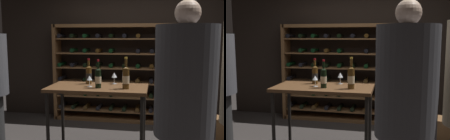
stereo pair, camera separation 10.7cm
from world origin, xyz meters
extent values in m
cube|color=black|center=(0.00, 1.83, 1.48)|extent=(5.40, 0.10, 2.96)
cube|color=brown|center=(-1.47, 1.62, 0.91)|extent=(0.06, 0.32, 1.81)
cube|color=brown|center=(0.93, 1.62, 0.91)|extent=(0.06, 0.32, 1.81)
cube|color=brown|center=(-0.27, 1.62, 1.78)|extent=(2.40, 0.32, 0.06)
cube|color=brown|center=(-0.27, 1.62, 0.03)|extent=(2.40, 0.32, 0.06)
cube|color=brown|center=(-0.27, 1.62, 0.20)|extent=(2.32, 0.32, 0.02)
cylinder|color=black|center=(-1.37, 1.62, 0.25)|extent=(0.08, 0.30, 0.08)
cylinder|color=black|center=(-1.13, 1.62, 0.25)|extent=(0.08, 0.30, 0.08)
cylinder|color=#4C3314|center=(-0.88, 1.62, 0.25)|extent=(0.08, 0.30, 0.08)
cylinder|color=black|center=(-0.64, 1.62, 0.25)|extent=(0.08, 0.30, 0.08)
cylinder|color=black|center=(-0.40, 1.62, 0.25)|extent=(0.08, 0.30, 0.08)
cylinder|color=black|center=(-0.15, 1.62, 0.25)|extent=(0.08, 0.30, 0.08)
cylinder|color=#4C3314|center=(0.09, 1.62, 0.25)|extent=(0.08, 0.30, 0.08)
cylinder|color=black|center=(0.34, 1.62, 0.25)|extent=(0.08, 0.30, 0.08)
cube|color=brown|center=(-0.27, 1.62, 0.47)|extent=(2.32, 0.32, 0.02)
cylinder|color=black|center=(-1.37, 1.62, 0.52)|extent=(0.08, 0.30, 0.08)
cylinder|color=black|center=(-0.88, 1.62, 0.52)|extent=(0.08, 0.30, 0.08)
cylinder|color=black|center=(-0.64, 1.62, 0.52)|extent=(0.08, 0.30, 0.08)
cylinder|color=black|center=(-0.40, 1.62, 0.52)|extent=(0.08, 0.30, 0.08)
cylinder|color=black|center=(0.34, 1.62, 0.52)|extent=(0.08, 0.30, 0.08)
cylinder|color=black|center=(0.58, 1.62, 0.52)|extent=(0.08, 0.30, 0.08)
cylinder|color=black|center=(0.83, 1.62, 0.52)|extent=(0.08, 0.30, 0.08)
cube|color=brown|center=(-0.27, 1.62, 0.74)|extent=(2.32, 0.32, 0.02)
cylinder|color=black|center=(-1.37, 1.62, 0.79)|extent=(0.08, 0.30, 0.08)
cylinder|color=black|center=(-0.88, 1.62, 0.79)|extent=(0.08, 0.30, 0.08)
cylinder|color=black|center=(-0.64, 1.62, 0.79)|extent=(0.08, 0.30, 0.08)
cylinder|color=black|center=(-0.15, 1.62, 0.79)|extent=(0.08, 0.30, 0.08)
cylinder|color=#4C3314|center=(0.09, 1.62, 0.79)|extent=(0.08, 0.30, 0.08)
cylinder|color=black|center=(0.34, 1.62, 0.79)|extent=(0.08, 0.30, 0.08)
cylinder|color=#4C3314|center=(0.58, 1.62, 0.79)|extent=(0.08, 0.30, 0.08)
cube|color=brown|center=(-0.27, 1.62, 1.01)|extent=(2.32, 0.32, 0.02)
cylinder|color=black|center=(-1.37, 1.62, 1.06)|extent=(0.08, 0.30, 0.08)
cylinder|color=black|center=(-1.13, 1.62, 1.06)|extent=(0.08, 0.30, 0.08)
cylinder|color=black|center=(-0.88, 1.62, 1.06)|extent=(0.08, 0.30, 0.08)
cylinder|color=black|center=(-0.64, 1.62, 1.06)|extent=(0.08, 0.30, 0.08)
cylinder|color=black|center=(-0.40, 1.62, 1.06)|extent=(0.08, 0.30, 0.08)
cylinder|color=black|center=(-0.15, 1.62, 1.06)|extent=(0.08, 0.30, 0.08)
cylinder|color=black|center=(0.09, 1.62, 1.06)|extent=(0.08, 0.30, 0.08)
cylinder|color=#4C3314|center=(0.34, 1.62, 1.06)|extent=(0.08, 0.30, 0.08)
cube|color=brown|center=(-0.27, 1.62, 1.27)|extent=(2.32, 0.32, 0.02)
cylinder|color=black|center=(-1.13, 1.62, 1.33)|extent=(0.08, 0.30, 0.08)
cylinder|color=black|center=(-0.88, 1.62, 1.33)|extent=(0.08, 0.30, 0.08)
cylinder|color=#4C3314|center=(-0.64, 1.62, 1.33)|extent=(0.08, 0.30, 0.08)
cylinder|color=black|center=(-0.40, 1.62, 1.33)|extent=(0.08, 0.30, 0.08)
cylinder|color=black|center=(0.09, 1.62, 1.33)|extent=(0.08, 0.30, 0.08)
cylinder|color=black|center=(0.34, 1.62, 1.33)|extent=(0.08, 0.30, 0.08)
cylinder|color=black|center=(0.58, 1.62, 1.33)|extent=(0.08, 0.30, 0.08)
cylinder|color=#4C3314|center=(0.83, 1.62, 1.33)|extent=(0.08, 0.30, 0.08)
cube|color=brown|center=(-0.27, 1.62, 1.54)|extent=(2.32, 0.32, 0.02)
cylinder|color=black|center=(-1.37, 1.62, 1.60)|extent=(0.08, 0.30, 0.08)
cylinder|color=black|center=(-1.13, 1.62, 1.60)|extent=(0.08, 0.30, 0.08)
cylinder|color=black|center=(-0.88, 1.62, 1.60)|extent=(0.08, 0.30, 0.08)
cylinder|color=black|center=(-0.64, 1.62, 1.60)|extent=(0.08, 0.30, 0.08)
cylinder|color=black|center=(-0.40, 1.62, 1.60)|extent=(0.08, 0.30, 0.08)
cylinder|color=black|center=(-0.15, 1.62, 1.60)|extent=(0.08, 0.30, 0.08)
cylinder|color=#4C3314|center=(0.09, 1.62, 1.60)|extent=(0.08, 0.30, 0.08)
cylinder|color=black|center=(0.58, 1.62, 1.60)|extent=(0.08, 0.30, 0.08)
cylinder|color=black|center=(0.83, 1.62, 1.60)|extent=(0.08, 0.30, 0.08)
cube|color=brown|center=(-0.31, 0.04, 0.93)|extent=(1.25, 0.62, 0.04)
cylinder|color=black|center=(-0.88, -0.22, 0.46)|extent=(0.04, 0.04, 0.91)
cylinder|color=black|center=(0.27, -0.22, 0.46)|extent=(0.04, 0.04, 0.91)
cylinder|color=black|center=(-0.88, 0.29, 0.46)|extent=(0.04, 0.04, 0.91)
cylinder|color=black|center=(0.27, 0.29, 0.46)|extent=(0.04, 0.04, 0.91)
cylinder|color=#4C4C51|center=(0.65, -1.07, 1.23)|extent=(0.48, 0.48, 0.87)
sphere|color=beige|center=(0.65, -1.07, 1.76)|extent=(0.20, 0.20, 0.20)
cube|color=brown|center=(1.45, 0.93, 0.17)|extent=(0.55, 0.44, 0.34)
cylinder|color=black|center=(-0.28, -0.06, 1.06)|extent=(0.07, 0.07, 0.22)
cone|color=black|center=(-0.28, -0.06, 1.19)|extent=(0.07, 0.07, 0.03)
cylinder|color=black|center=(-0.28, -0.06, 1.24)|extent=(0.03, 0.03, 0.08)
cylinder|color=maroon|center=(-0.28, -0.06, 1.29)|extent=(0.03, 0.03, 0.02)
cylinder|color=#C6B28C|center=(-0.28, -0.06, 1.05)|extent=(0.08, 0.08, 0.09)
cylinder|color=#4C3314|center=(-0.47, 0.21, 1.06)|extent=(0.08, 0.08, 0.22)
cone|color=#4C3314|center=(-0.47, 0.21, 1.19)|extent=(0.08, 0.08, 0.03)
cylinder|color=#4C3314|center=(-0.47, 0.21, 1.23)|extent=(0.03, 0.03, 0.07)
cylinder|color=maroon|center=(-0.47, 0.21, 1.28)|extent=(0.03, 0.03, 0.02)
cylinder|color=black|center=(-0.47, 0.21, 1.05)|extent=(0.08, 0.08, 0.08)
cylinder|color=#4C3314|center=(0.06, -0.05, 1.08)|extent=(0.08, 0.08, 0.25)
cone|color=#4C3314|center=(0.06, -0.05, 1.21)|extent=(0.08, 0.08, 0.03)
cylinder|color=#4C3314|center=(0.06, -0.05, 1.27)|extent=(0.03, 0.03, 0.09)
cylinder|color=#B7932D|center=(0.06, -0.05, 1.33)|extent=(0.03, 0.03, 0.02)
cylinder|color=#C6B28C|center=(0.06, -0.05, 1.06)|extent=(0.09, 0.09, 0.09)
cylinder|color=silver|center=(-0.13, 0.25, 0.95)|extent=(0.07, 0.07, 0.00)
cylinder|color=silver|center=(-0.13, 0.25, 1.00)|extent=(0.01, 0.01, 0.08)
cone|color=silver|center=(-0.13, 0.25, 1.07)|extent=(0.07, 0.07, 0.07)
cylinder|color=#590A14|center=(-0.13, 0.25, 1.06)|extent=(0.04, 0.04, 0.02)
cylinder|color=silver|center=(-0.40, 0.00, 0.95)|extent=(0.07, 0.07, 0.00)
cylinder|color=silver|center=(-0.40, 0.00, 1.00)|extent=(0.01, 0.01, 0.08)
cone|color=silver|center=(-0.40, 0.00, 1.07)|extent=(0.07, 0.07, 0.06)
cylinder|color=#590A14|center=(-0.40, 0.00, 1.05)|extent=(0.04, 0.04, 0.02)
camera|label=1|loc=(0.42, -3.14, 1.57)|focal=41.79mm
camera|label=2|loc=(0.53, -3.12, 1.57)|focal=41.79mm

